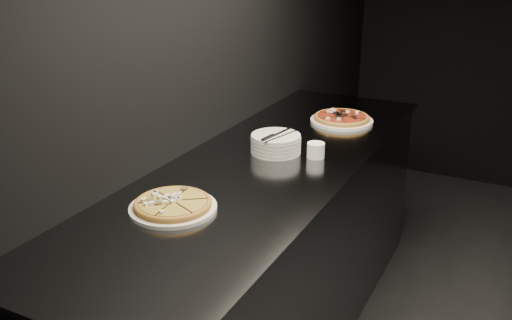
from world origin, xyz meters
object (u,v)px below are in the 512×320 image
at_px(counter, 265,257).
at_px(ramekin, 316,150).
at_px(cutlery, 276,135).
at_px(pizza_mushroom, 173,205).
at_px(pizza_tomato, 342,118).
at_px(plate_stack, 276,143).

relative_size(counter, ramekin, 32.17).
xyz_separation_m(counter, cutlery, (-0.01, 0.12, 0.54)).
bearing_deg(pizza_mushroom, pizza_tomato, 81.49).
relative_size(counter, pizza_tomato, 7.60).
bearing_deg(cutlery, pizza_mushroom, -88.34).
relative_size(plate_stack, ramekin, 2.88).
distance_m(plate_stack, cutlery, 0.05).
distance_m(counter, pizza_tomato, 0.85).
xyz_separation_m(plate_stack, ramekin, (0.18, 0.02, -0.01)).
bearing_deg(counter, pizza_mushroom, -99.38).
distance_m(cutlery, ramekin, 0.18).
relative_size(pizza_mushroom, cutlery, 1.59).
relative_size(pizza_mushroom, plate_stack, 1.64).
relative_size(pizza_mushroom, pizza_tomato, 1.12).
xyz_separation_m(counter, ramekin, (0.16, 0.16, 0.49)).
height_order(pizza_mushroom, plate_stack, plate_stack).
height_order(pizza_tomato, ramekin, ramekin).
distance_m(counter, plate_stack, 0.52).
bearing_deg(pizza_mushroom, counter, 80.62).
bearing_deg(ramekin, plate_stack, -174.25).
bearing_deg(pizza_tomato, counter, -97.82).
xyz_separation_m(cutlery, ramekin, (0.17, 0.04, -0.05)).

